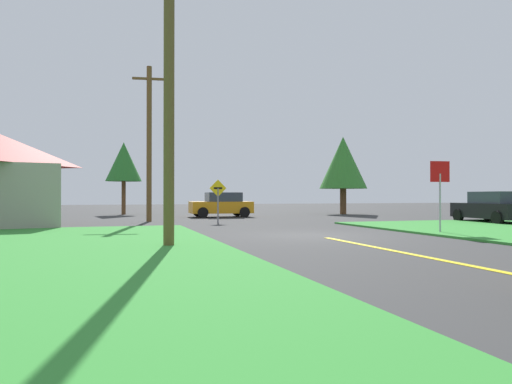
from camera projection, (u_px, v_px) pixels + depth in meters
ground_plane at (314, 235)px, 16.50m from camera, size 120.00×120.00×0.00m
lane_stripe_center at (490, 270)px, 8.87m from camera, size 0.20×14.00×0.01m
stop_sign at (440, 182)px, 17.22m from camera, size 0.77×0.13×2.69m
car_on_crossroad at (494, 207)px, 23.78m from camera, size 2.47×4.66×1.62m
car_approaching_junction at (221, 205)px, 30.70m from camera, size 4.05×2.19×1.62m
utility_pole_near at (169, 69)px, 12.60m from camera, size 1.77×0.56×9.45m
utility_pole_mid at (149, 141)px, 25.31m from camera, size 1.80×0.37×8.47m
direction_sign at (218, 196)px, 24.41m from camera, size 0.91×0.08×2.26m
oak_tree_left at (124, 162)px, 34.66m from camera, size 2.64×2.64×5.39m
pine_tree_center at (343, 163)px, 35.42m from camera, size 3.60×3.60×5.91m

